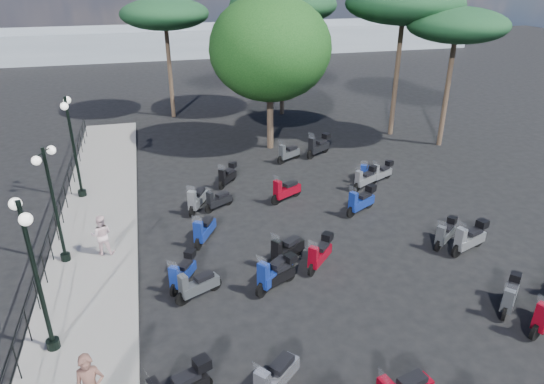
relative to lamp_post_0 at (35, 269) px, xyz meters
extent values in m
plane|color=black|center=(7.18, 2.42, -2.64)|extent=(120.00, 120.00, 0.00)
cube|color=slate|center=(0.68, 5.42, -2.56)|extent=(3.00, 30.00, 0.15)
cylinder|color=black|center=(-0.62, -0.94, -1.94)|extent=(0.04, 0.04, 1.10)
cylinder|color=black|center=(-0.62, 0.43, -1.94)|extent=(0.04, 0.04, 1.10)
cylinder|color=black|center=(-0.62, 1.80, -1.94)|extent=(0.04, 0.04, 1.10)
cylinder|color=black|center=(-0.62, 3.16, -1.94)|extent=(0.04, 0.04, 1.10)
cylinder|color=black|center=(-0.62, 4.53, -1.94)|extent=(0.04, 0.04, 1.10)
cylinder|color=black|center=(-0.62, 5.90, -1.94)|extent=(0.04, 0.04, 1.10)
cylinder|color=black|center=(-0.62, 7.27, -1.94)|extent=(0.04, 0.04, 1.10)
cylinder|color=black|center=(-0.62, 8.64, -1.94)|extent=(0.04, 0.04, 1.10)
cylinder|color=black|center=(-0.62, 10.01, -1.94)|extent=(0.04, 0.04, 1.10)
cylinder|color=black|center=(-0.62, 11.38, -1.94)|extent=(0.04, 0.04, 1.10)
cylinder|color=black|center=(-0.62, 12.74, -1.94)|extent=(0.04, 0.04, 1.10)
cylinder|color=black|center=(-0.62, 14.11, -1.94)|extent=(0.04, 0.04, 1.10)
cylinder|color=black|center=(-0.62, 15.48, -1.94)|extent=(0.04, 0.04, 1.10)
cylinder|color=black|center=(-0.62, 16.85, -1.94)|extent=(0.04, 0.04, 1.10)
cylinder|color=black|center=(-0.62, 18.22, -1.94)|extent=(0.04, 0.04, 1.10)
cube|color=black|center=(-0.62, 5.22, -1.41)|extent=(0.04, 26.00, 0.04)
cube|color=black|center=(-0.62, 5.22, -1.94)|extent=(0.04, 26.00, 0.04)
cylinder|color=black|center=(0.00, 0.00, -2.36)|extent=(0.35, 0.35, 0.26)
cylinder|color=black|center=(0.00, 0.00, -0.31)|extent=(0.12, 0.12, 4.36)
cylinder|color=black|center=(0.00, 0.00, 1.71)|extent=(0.43, 0.92, 0.04)
sphere|color=white|center=(-0.19, 0.45, 1.60)|extent=(0.31, 0.31, 0.31)
sphere|color=white|center=(0.19, -0.45, 1.60)|extent=(0.31, 0.31, 0.31)
cylinder|color=black|center=(-0.20, 4.42, -2.36)|extent=(0.33, 0.33, 0.25)
cylinder|color=black|center=(-0.20, 4.42, -0.43)|extent=(0.11, 0.11, 4.12)
cylinder|color=black|center=(-0.20, 4.42, 1.48)|extent=(0.34, 0.89, 0.04)
sphere|color=white|center=(-0.05, 4.86, 1.37)|extent=(0.29, 0.29, 0.29)
sphere|color=white|center=(-0.35, 3.99, 1.37)|extent=(0.29, 0.29, 0.29)
cylinder|color=black|center=(-0.12, 9.72, -2.35)|extent=(0.35, 0.35, 0.27)
cylinder|color=black|center=(-0.12, 9.72, -0.27)|extent=(0.12, 0.12, 4.43)
cylinder|color=black|center=(-0.12, 9.72, 1.78)|extent=(0.05, 1.00, 0.04)
sphere|color=white|center=(-0.13, 10.22, 1.67)|extent=(0.31, 0.31, 0.31)
sphere|color=white|center=(-0.12, 9.22, 1.67)|extent=(0.31, 0.31, 0.31)
imported|color=silver|center=(1.07, 4.53, -1.74)|extent=(0.78, 0.64, 1.49)
cube|color=black|center=(3.30, -2.52, -1.90)|extent=(0.71, 0.53, 0.15)
plane|color=white|center=(2.51, -2.83, -1.42)|extent=(0.23, 0.40, 0.39)
cube|color=black|center=(3.69, -2.37, -1.70)|extent=(0.46, 0.45, 0.28)
cylinder|color=black|center=(3.29, 1.67, -2.41)|extent=(0.33, 0.44, 0.46)
cylinder|color=black|center=(3.91, 2.63, -2.41)|extent=(0.33, 0.44, 0.46)
cube|color=navy|center=(3.62, 2.19, -2.24)|extent=(0.94, 1.22, 0.32)
cube|color=black|center=(3.71, 2.32, -1.97)|extent=(0.55, 0.63, 0.13)
cube|color=navy|center=(3.33, 1.73, -1.97)|extent=(0.35, 0.33, 0.67)
plane|color=white|center=(3.30, 1.68, -1.54)|extent=(0.35, 0.26, 0.35)
cube|color=black|center=(3.92, 2.64, -1.80)|extent=(0.43, 0.44, 0.25)
cylinder|color=black|center=(3.49, 1.14, -2.40)|extent=(0.47, 0.29, 0.47)
cylinder|color=black|center=(4.55, 1.63, -2.40)|extent=(0.47, 0.29, 0.47)
cube|color=#44484B|center=(4.06, 1.41, -2.23)|extent=(1.29, 0.83, 0.33)
cube|color=black|center=(4.21, 1.48, -1.95)|extent=(0.65, 0.51, 0.14)
cube|color=#44484B|center=(3.56, 1.17, -1.95)|extent=(0.32, 0.36, 0.68)
plane|color=white|center=(3.50, 1.15, -1.51)|extent=(0.23, 0.37, 0.36)
cylinder|color=black|center=(4.33, 4.18, -2.39)|extent=(0.34, 0.49, 0.50)
cylinder|color=black|center=(4.95, 5.27, -2.39)|extent=(0.34, 0.49, 0.50)
cube|color=navy|center=(4.67, 4.77, -2.20)|extent=(0.98, 1.35, 0.35)
cube|color=black|center=(4.75, 4.92, -1.91)|extent=(0.58, 0.70, 0.15)
cube|color=navy|center=(4.37, 4.25, -1.91)|extent=(0.38, 0.35, 0.73)
plane|color=white|center=(4.34, 4.20, -1.44)|extent=(0.39, 0.27, 0.39)
cylinder|color=black|center=(4.39, 6.81, -2.38)|extent=(0.33, 0.49, 0.50)
cylinder|color=black|center=(4.98, 7.92, -2.38)|extent=(0.33, 0.49, 0.50)
cube|color=gray|center=(4.71, 7.41, -2.19)|extent=(0.96, 1.37, 0.36)
cube|color=black|center=(4.79, 7.57, -1.90)|extent=(0.57, 0.70, 0.15)
cube|color=gray|center=(4.43, 6.88, -1.90)|extent=(0.39, 0.35, 0.74)
plane|color=white|center=(4.40, 6.83, -1.43)|extent=(0.39, 0.26, 0.39)
cylinder|color=black|center=(5.86, -2.39, -2.37)|extent=(0.47, 0.43, 0.52)
cube|color=#999BA3|center=(5.41, -2.79, -2.18)|extent=(1.31, 1.21, 0.37)
cube|color=black|center=(5.55, -2.67, -1.87)|extent=(0.71, 0.68, 0.15)
plane|color=white|center=(4.89, -3.24, -1.38)|extent=(0.34, 0.37, 0.41)
cylinder|color=black|center=(5.92, 0.93, -2.37)|extent=(0.48, 0.42, 0.53)
cylinder|color=black|center=(6.95, 1.78, -2.37)|extent=(0.48, 0.42, 0.53)
cube|color=navy|center=(6.48, 1.39, -2.17)|extent=(1.36, 1.21, 0.38)
cube|color=black|center=(6.62, 1.51, -1.86)|extent=(0.73, 0.68, 0.16)
cube|color=navy|center=(5.99, 0.99, -1.86)|extent=(0.40, 0.41, 0.78)
plane|color=white|center=(5.93, 0.95, -1.36)|extent=(0.33, 0.38, 0.41)
cylinder|color=black|center=(5.95, 0.99, -2.40)|extent=(0.46, 0.30, 0.47)
cylinder|color=black|center=(6.99, 1.52, -2.40)|extent=(0.46, 0.30, 0.47)
cube|color=black|center=(6.51, 1.28, -2.23)|extent=(1.28, 0.87, 0.33)
cube|color=black|center=(6.66, 1.35, -1.95)|extent=(0.65, 0.53, 0.14)
cube|color=black|center=(6.02, 1.02, -1.95)|extent=(0.32, 0.36, 0.68)
plane|color=white|center=(5.97, 1.00, -1.52)|extent=(0.24, 0.36, 0.36)
cube|color=black|center=(7.01, 1.53, -1.78)|extent=(0.44, 0.43, 0.25)
cylinder|color=black|center=(5.11, 6.95, -2.42)|extent=(0.41, 0.29, 0.42)
cylinder|color=black|center=(6.01, 7.49, -2.42)|extent=(0.41, 0.29, 0.42)
cube|color=black|center=(5.60, 7.24, -2.27)|extent=(1.14, 0.85, 0.30)
cube|color=black|center=(5.73, 7.32, -2.02)|extent=(0.59, 0.50, 0.12)
cube|color=black|center=(5.17, 6.98, -2.02)|extent=(0.30, 0.33, 0.62)
plane|color=white|center=(5.12, 6.96, -1.62)|extent=(0.23, 0.32, 0.33)
cylinder|color=black|center=(5.99, 9.15, -2.42)|extent=(0.34, 0.40, 0.44)
cylinder|color=black|center=(6.66, 10.01, -2.42)|extent=(0.34, 0.40, 0.44)
cube|color=black|center=(6.35, 9.62, -2.25)|extent=(0.98, 1.13, 0.31)
cube|color=black|center=(6.45, 9.74, -1.99)|extent=(0.56, 0.60, 0.13)
cube|color=black|center=(6.03, 9.21, -1.99)|extent=(0.34, 0.33, 0.64)
plane|color=white|center=(6.00, 9.16, -1.58)|extent=(0.32, 0.27, 0.34)
cube|color=black|center=(6.68, 10.03, -1.83)|extent=(0.42, 0.43, 0.24)
cube|color=black|center=(8.30, -3.93, -1.86)|extent=(0.72, 0.47, 0.15)
plane|color=white|center=(7.44, -4.13, -1.37)|extent=(0.18, 0.43, 0.41)
cylinder|color=black|center=(6.69, 2.24, -2.38)|extent=(0.48, 0.37, 0.51)
cylinder|color=black|center=(7.73, 2.96, -2.38)|extent=(0.48, 0.37, 0.51)
cube|color=black|center=(7.25, 2.63, -2.19)|extent=(1.34, 1.07, 0.36)
cube|color=black|center=(7.40, 2.73, -1.90)|extent=(0.70, 0.62, 0.15)
cube|color=black|center=(6.76, 2.29, -1.90)|extent=(0.37, 0.39, 0.74)
plane|color=white|center=(6.70, 2.26, -1.42)|extent=(0.30, 0.38, 0.39)
cylinder|color=black|center=(7.79, 1.62, -2.40)|extent=(0.40, 0.41, 0.48)
cylinder|color=black|center=(8.61, 2.48, -2.40)|extent=(0.40, 0.41, 0.48)
cube|color=maroon|center=(8.23, 2.09, -2.22)|extent=(1.13, 1.16, 0.34)
cube|color=black|center=(8.35, 2.21, -1.94)|extent=(0.63, 0.63, 0.14)
cube|color=maroon|center=(7.84, 1.68, -1.94)|extent=(0.37, 0.36, 0.69)
plane|color=white|center=(7.80, 1.64, -1.50)|extent=(0.33, 0.32, 0.37)
cube|color=black|center=(8.62, 2.49, -1.76)|extent=(0.46, 0.46, 0.26)
cylinder|color=black|center=(7.99, 6.99, -2.39)|extent=(0.49, 0.33, 0.50)
cylinder|color=black|center=(9.09, 7.59, -2.39)|extent=(0.49, 0.33, 0.50)
cube|color=maroon|center=(8.59, 7.32, -2.20)|extent=(1.36, 0.96, 0.36)
cube|color=black|center=(8.74, 7.40, -1.90)|extent=(0.70, 0.58, 0.15)
cube|color=maroon|center=(8.07, 7.03, -1.90)|extent=(0.35, 0.39, 0.73)
plane|color=white|center=(8.01, 7.00, -1.43)|extent=(0.26, 0.39, 0.39)
cylinder|color=black|center=(9.46, 11.48, -2.40)|extent=(0.45, 0.31, 0.46)
cylinder|color=black|center=(10.47, 12.06, -2.40)|extent=(0.45, 0.31, 0.46)
cube|color=#44484B|center=(10.01, 11.80, -2.23)|extent=(1.25, 0.91, 0.33)
cube|color=black|center=(10.15, 11.88, -1.96)|extent=(0.65, 0.54, 0.14)
cube|color=#44484B|center=(9.53, 11.52, -1.96)|extent=(0.33, 0.36, 0.68)
plane|color=white|center=(9.48, 11.49, -1.52)|extent=(0.25, 0.36, 0.36)
cylinder|color=black|center=(12.76, -2.81, -2.38)|extent=(0.52, 0.29, 0.52)
cube|color=maroon|center=(12.84, -2.78, -1.88)|extent=(0.34, 0.39, 0.75)
cylinder|color=black|center=(12.47, -1.90, -2.41)|extent=(0.40, 0.38, 0.45)
cylinder|color=black|center=(13.32, -1.14, -2.41)|extent=(0.40, 0.38, 0.45)
cube|color=#44484B|center=(12.93, -1.49, -2.24)|extent=(1.13, 1.06, 0.32)
cube|color=black|center=(13.05, -1.38, -1.97)|extent=(0.61, 0.59, 0.13)
cube|color=#44484B|center=(12.53, -1.85, -1.97)|extent=(0.34, 0.35, 0.66)
plane|color=white|center=(12.49, -1.89, -1.55)|extent=(0.30, 0.32, 0.35)
cube|color=black|center=(13.33, -1.13, -1.80)|extent=(0.44, 0.44, 0.25)
cylinder|color=black|center=(10.66, 5.11, -2.39)|extent=(0.49, 0.33, 0.50)
cylinder|color=black|center=(11.75, 5.72, -2.39)|extent=(0.49, 0.33, 0.50)
cube|color=navy|center=(11.25, 5.44, -2.20)|extent=(1.35, 0.97, 0.35)
cube|color=black|center=(11.41, 5.52, -1.91)|extent=(0.70, 0.58, 0.15)
cube|color=navy|center=(10.74, 5.15, -1.91)|extent=(0.35, 0.38, 0.73)
plane|color=white|center=(10.68, 5.12, -1.44)|extent=(0.26, 0.38, 0.39)
cube|color=black|center=(11.77, 5.73, -1.72)|extent=(0.47, 0.46, 0.27)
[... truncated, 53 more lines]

